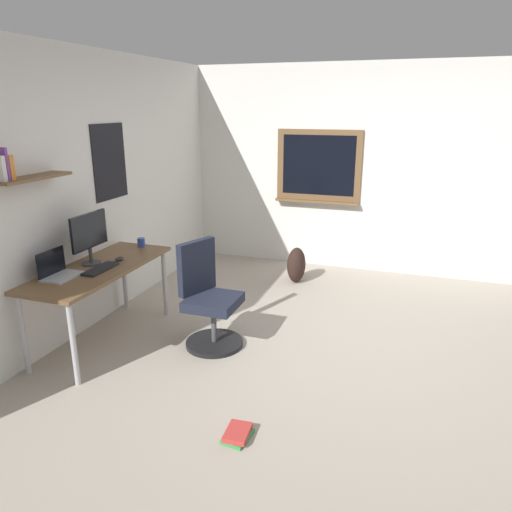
% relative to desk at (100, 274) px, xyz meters
% --- Properties ---
extents(ground_plane, '(5.20, 5.20, 0.00)m').
position_rel_desk_xyz_m(ground_plane, '(0.45, -2.07, -0.65)').
color(ground_plane, '#ADA393').
rests_on(ground_plane, ground).
extents(wall_back, '(5.00, 0.30, 2.60)m').
position_rel_desk_xyz_m(wall_back, '(0.45, 0.38, 0.65)').
color(wall_back, silver).
rests_on(wall_back, ground).
extents(wall_right, '(0.22, 5.00, 2.60)m').
position_rel_desk_xyz_m(wall_right, '(2.90, -2.04, 0.65)').
color(wall_right, silver).
rests_on(wall_right, ground).
extents(desk, '(1.51, 0.60, 0.73)m').
position_rel_desk_xyz_m(desk, '(0.00, 0.00, 0.00)').
color(desk, brown).
rests_on(desk, ground).
extents(office_chair, '(0.53, 0.55, 0.95)m').
position_rel_desk_xyz_m(office_chair, '(0.27, -0.93, -0.24)').
color(office_chair, black).
rests_on(office_chair, ground).
extents(laptop, '(0.31, 0.21, 0.23)m').
position_rel_desk_xyz_m(laptop, '(-0.34, 0.14, 0.13)').
color(laptop, '#ADAFB5').
rests_on(laptop, desk).
extents(monitor_primary, '(0.46, 0.17, 0.46)m').
position_rel_desk_xyz_m(monitor_primary, '(0.04, 0.10, 0.34)').
color(monitor_primary, '#38383D').
rests_on(monitor_primary, desk).
extents(keyboard, '(0.37, 0.13, 0.02)m').
position_rel_desk_xyz_m(keyboard, '(-0.08, -0.08, 0.08)').
color(keyboard, black).
rests_on(keyboard, desk).
extents(computer_mouse, '(0.10, 0.06, 0.03)m').
position_rel_desk_xyz_m(computer_mouse, '(0.20, -0.08, 0.09)').
color(computer_mouse, '#262628').
rests_on(computer_mouse, desk).
extents(coffee_mug, '(0.08, 0.08, 0.09)m').
position_rel_desk_xyz_m(coffee_mug, '(0.66, -0.03, 0.12)').
color(coffee_mug, '#334CA5').
rests_on(coffee_mug, desk).
extents(backpack, '(0.32, 0.22, 0.44)m').
position_rel_desk_xyz_m(backpack, '(2.09, -1.27, -0.43)').
color(backpack, black).
rests_on(backpack, ground).
extents(book_stack_on_floor, '(0.23, 0.18, 0.06)m').
position_rel_desk_xyz_m(book_stack_on_floor, '(-0.88, -1.65, -0.62)').
color(book_stack_on_floor, '#3D934C').
rests_on(book_stack_on_floor, ground).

